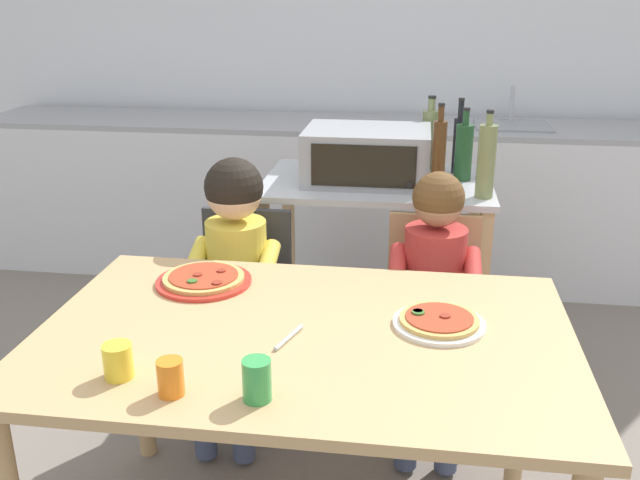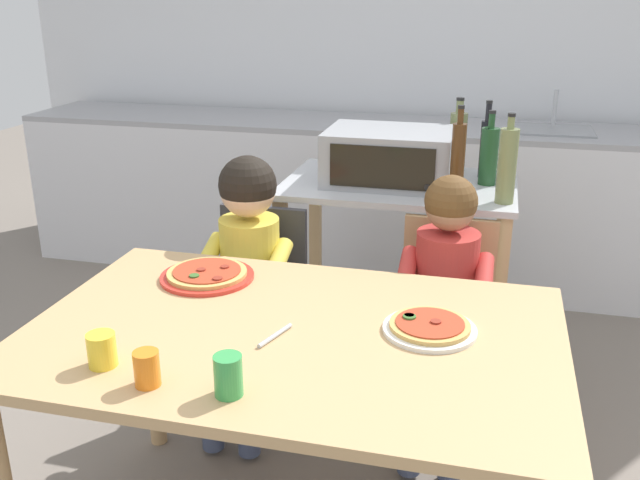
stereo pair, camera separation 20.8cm
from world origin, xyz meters
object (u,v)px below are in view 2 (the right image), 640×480
bottle_clear_vinegar (458,161)px  dining_chair_right (444,314)px  serving_spoon (275,336)px  child_in_yellow_shirt (245,259)px  toaster_oven (389,156)px  drinking_cup_orange (147,369)px  drinking_cup_green (228,376)px  drinking_cup_yellow (102,350)px  bottle_tall_green_wine (507,165)px  pizza_plate_white (430,327)px  bottle_squat_spirits (489,155)px  bottle_dark_olive_oil (486,146)px  child_in_red_shirt (444,286)px  kitchen_island_cart (397,247)px  pizza_plate_red_rimmed (207,275)px  bottle_slim_sauce (458,141)px  dining_chair_left (257,298)px  dining_table (293,361)px

bottle_clear_vinegar → dining_chair_right: bottle_clear_vinegar is taller
serving_spoon → child_in_yellow_shirt: bearing=116.2°
toaster_oven → drinking_cup_orange: toaster_oven is taller
drinking_cup_green → drinking_cup_yellow: (-0.34, 0.05, -0.01)m
bottle_tall_green_wine → child_in_yellow_shirt: bottle_tall_green_wine is taller
dining_chair_right → drinking_cup_green: size_ratio=8.33×
bottle_tall_green_wine → bottle_clear_vinegar: (-0.18, -0.02, 0.01)m
child_in_yellow_shirt → serving_spoon: 0.74m
dining_chair_right → drinking_cup_green: bearing=-110.2°
pizza_plate_white → drinking_cup_yellow: size_ratio=2.97×
drinking_cup_orange → drinking_cup_yellow: 0.16m
drinking_cup_green → serving_spoon: (0.02, 0.28, -0.04)m
drinking_cup_orange → bottle_squat_spirits: bearing=65.8°
bottle_dark_olive_oil → pizza_plate_white: 1.29m
bottle_squat_spirits → dining_chair_right: bottle_squat_spirits is taller
toaster_oven → bottle_squat_spirits: bottle_squat_spirits is taller
bottle_tall_green_wine → child_in_red_shirt: bearing=-117.3°
serving_spoon → child_in_red_shirt: bearing=60.8°
kitchen_island_cart → toaster_oven: toaster_oven is taller
bottle_clear_vinegar → pizza_plate_red_rimmed: bottle_clear_vinegar is taller
child_in_red_shirt → drinking_cup_yellow: (-0.75, -0.93, 0.15)m
kitchen_island_cart → pizza_plate_white: size_ratio=3.76×
serving_spoon → kitchen_island_cart: bearing=83.2°
dining_chair_right → drinking_cup_yellow: bearing=-125.3°
bottle_slim_sauce → dining_chair_left: (-0.69, -0.70, -0.51)m
bottle_dark_olive_oil → child_in_red_shirt: size_ratio=0.32×
toaster_oven → pizza_plate_white: toaster_oven is taller
child_in_red_shirt → pizza_plate_red_rimmed: child_in_red_shirt is taller
bottle_squat_spirits → child_in_yellow_shirt: (-0.82, -0.63, -0.29)m
toaster_oven → drinking_cup_orange: size_ratio=5.96×
bottle_dark_olive_oil → child_in_yellow_shirt: 1.14m
dining_table → bottle_dark_olive_oil: bearing=71.6°
bottle_slim_sauce → pizza_plate_white: 1.36m
toaster_oven → dining_chair_right: (0.28, -0.40, -0.48)m
kitchen_island_cart → child_in_yellow_shirt: (-0.47, -0.57, 0.12)m
dining_chair_right → drinking_cup_orange: size_ratio=9.55×
child_in_yellow_shirt → child_in_red_shirt: child_in_yellow_shirt is taller
child_in_yellow_shirt → drinking_cup_yellow: 0.91m
bottle_squat_spirits → bottle_dark_olive_oil: bearing=97.9°
bottle_squat_spirits → drinking_cup_orange: 1.74m
kitchen_island_cart → pizza_plate_white: 1.14m
toaster_oven → bottle_dark_olive_oil: (0.38, 0.18, 0.02)m
toaster_oven → dining_table: toaster_oven is taller
dining_chair_right → toaster_oven: bearing=125.2°
bottle_slim_sauce → child_in_yellow_shirt: size_ratio=0.31×
bottle_clear_vinegar → dining_chair_left: (-0.71, -0.24, -0.53)m
toaster_oven → drinking_cup_orange: 1.55m
kitchen_island_cart → pizza_plate_red_rimmed: size_ratio=3.20×
bottle_squat_spirits → dining_table: size_ratio=0.21×
dining_table → dining_chair_left: size_ratio=1.76×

